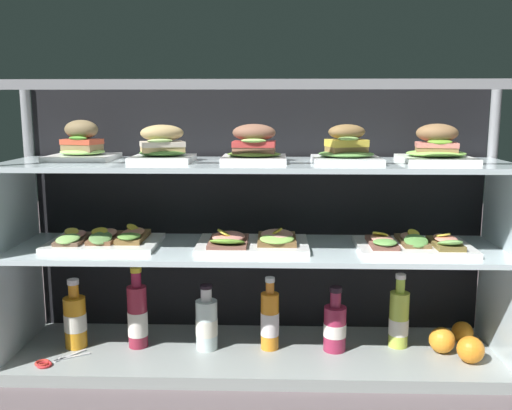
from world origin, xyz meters
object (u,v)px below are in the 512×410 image
Objects in this scene: plated_roll_sandwich_right_of_center at (82,146)px; juice_bottle_front_second at (207,323)px; orange_fruit_near_left_post at (442,340)px; kitchen_scissors at (50,362)px; plated_roll_sandwich_mid_right at (436,148)px; open_sandwich_tray_mid_right at (414,244)px; juice_bottle_back_center at (270,320)px; juice_bottle_front_right_end at (399,319)px; open_sandwich_tray_far_left at (253,241)px; plated_roll_sandwich_near_right_corner at (254,148)px; plated_roll_sandwich_near_left_corner at (346,150)px; juice_bottle_near_post at (75,320)px; orange_fruit_beside_bottles at (462,332)px; juice_bottle_back_left at (138,316)px; open_sandwich_tray_center at (104,240)px; plated_roll_sandwich_mid_left at (162,148)px; juice_bottle_front_middle at (335,326)px; orange_fruit_rolled_forward at (471,350)px.

juice_bottle_front_second is at bearing -6.98° from plated_roll_sandwich_right_of_center.
kitchen_scissors is (-1.20, -0.11, -0.04)m from orange_fruit_near_left_post.
open_sandwich_tray_mid_right is at bearing -139.25° from plated_roll_sandwich_mid_right.
juice_bottle_back_center is at bearing -4.15° from plated_roll_sandwich_right_of_center.
plated_roll_sandwich_mid_right is at bearing -0.82° from plated_roll_sandwich_right_of_center.
juice_bottle_front_right_end reaches higher than kitchen_scissors.
plated_roll_sandwich_near_right_corner is at bearing 51.31° from open_sandwich_tray_far_left.
juice_bottle_near_post is (-0.85, 0.02, -0.55)m from plated_roll_sandwich_near_left_corner.
open_sandwich_tray_mid_right is 4.88× the size of orange_fruit_beside_bottles.
juice_bottle_back_center reaches higher than juice_bottle_near_post.
juice_bottle_near_post is 0.20m from juice_bottle_back_left.
orange_fruit_near_left_post is (1.16, -0.01, -0.05)m from juice_bottle_near_post.
plated_roll_sandwich_mid_right is 1.00× the size of juice_bottle_front_second.
plated_roll_sandwich_near_right_corner is 0.81× the size of juice_bottle_back_center.
plated_roll_sandwich_near_left_corner is 0.58× the size of open_sandwich_tray_center.
plated_roll_sandwich_right_of_center reaches higher than plated_roll_sandwich_mid_left.
open_sandwich_tray_center is at bearing 178.70° from plated_roll_sandwich_near_right_corner.
open_sandwich_tray_mid_right is 2.21× the size of kitchen_scissors.
kitchen_scissors is at bearing -160.98° from plated_roll_sandwich_mid_left.
juice_bottle_front_middle is at bearing -1.76° from juice_bottle_back_center.
juice_bottle_front_middle is at bearing -173.59° from plated_roll_sandwich_mid_right.
juice_bottle_front_middle is at bearing 131.26° from plated_roll_sandwich_near_left_corner.
open_sandwich_tray_mid_right is 1.16m from kitchen_scissors.
plated_roll_sandwich_near_left_corner is (0.81, -0.07, -0.01)m from plated_roll_sandwich_right_of_center.
orange_fruit_beside_bottles is at bearing 3.40° from juice_bottle_back_left.
orange_fruit_beside_bottles is at bearing 8.55° from kitchen_scissors.
plated_roll_sandwich_mid_left is 0.77× the size of juice_bottle_back_center.
plated_roll_sandwich_near_right_corner reaches higher than plated_roll_sandwich_mid_left.
juice_bottle_front_middle is at bearing -169.90° from juice_bottle_front_right_end.
juice_bottle_front_right_end is at bearing 16.90° from plated_roll_sandwich_near_left_corner.
juice_bottle_near_post is at bearing 178.45° from plated_roll_sandwich_near_left_corner.
plated_roll_sandwich_mid_left is (0.26, -0.05, -0.00)m from plated_roll_sandwich_right_of_center.
open_sandwich_tray_mid_right is 4.22× the size of orange_fruit_near_left_post.
plated_roll_sandwich_right_of_center is 2.83× the size of orange_fruit_beside_bottles.
plated_roll_sandwich_near_right_corner is 0.80× the size of juice_bottle_front_right_end.
plated_roll_sandwich_mid_left is 0.53× the size of open_sandwich_tray_center.
open_sandwich_tray_center is 4.18× the size of orange_fruit_rolled_forward.
plated_roll_sandwich_mid_left is 2.23× the size of orange_fruit_rolled_forward.
open_sandwich_tray_mid_right is 0.89m from juice_bottle_back_left.
orange_fruit_rolled_forward is 1.27m from kitchen_scissors.
plated_roll_sandwich_right_of_center is 0.58× the size of open_sandwich_tray_mid_right.
plated_roll_sandwich_right_of_center reaches higher than open_sandwich_tray_mid_right.
plated_roll_sandwich_near_left_corner reaches higher than orange_fruit_rolled_forward.
plated_roll_sandwich_mid_right is 0.63m from open_sandwich_tray_far_left.
plated_roll_sandwich_near_right_corner reaches higher than orange_fruit_rolled_forward.
orange_fruit_rolled_forward is at bearing 2.07° from kitchen_scissors.
juice_bottle_front_middle is at bearing -0.85° from juice_bottle_back_left.
orange_fruit_near_left_post is (0.11, 0.02, -0.31)m from open_sandwich_tray_mid_right.
plated_roll_sandwich_mid_left is at bearing -177.28° from plated_roll_sandwich_mid_right.
plated_roll_sandwich_mid_right reaches higher than kitchen_scissors.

